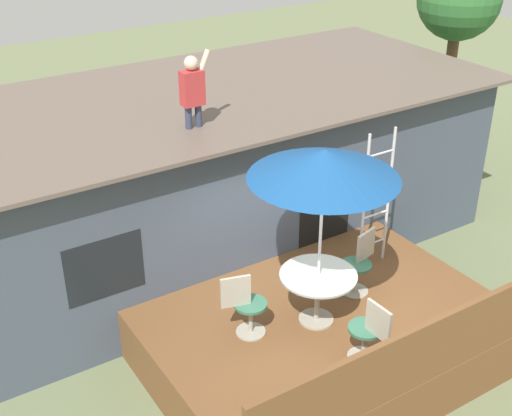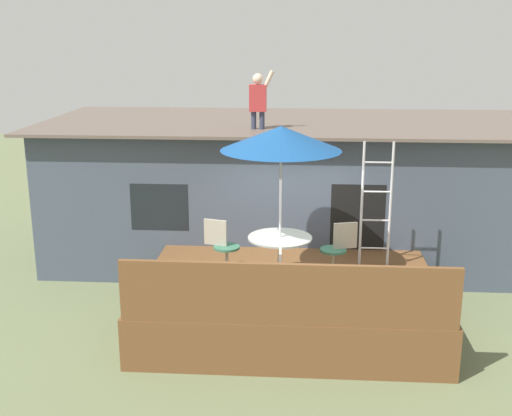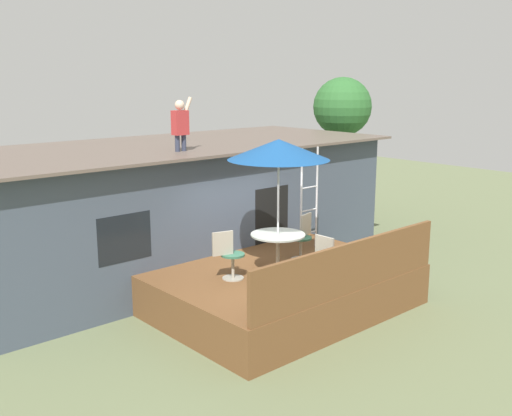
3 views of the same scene
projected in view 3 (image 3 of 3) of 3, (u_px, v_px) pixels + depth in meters
ground_plane at (282, 308)px, 11.75m from camera, size 40.00×40.00×0.00m
house at (176, 206)px, 14.06m from camera, size 10.50×4.50×2.94m
deck at (282, 289)px, 11.67m from camera, size 4.80×3.50×0.80m
deck_railing at (352, 267)px, 10.25m from camera, size 4.70×0.08×0.90m
patio_table at (278, 242)px, 11.32m from camera, size 1.04×1.04×0.74m
patio_umbrella at (279, 150)px, 10.94m from camera, size 1.90×1.90×2.54m
step_ladder at (309, 199)px, 12.76m from camera, size 0.52×0.04×2.20m
person_figure at (180, 122)px, 12.26m from camera, size 0.47×0.20×1.11m
patio_chair_left at (229, 255)px, 10.92m from camera, size 0.61×0.44×0.92m
patio_chair_right at (303, 237)px, 12.15m from camera, size 0.61×0.44×0.92m
patio_chair_near at (319, 260)px, 10.63m from camera, size 0.44×0.62×0.92m
backyard_tree at (342, 108)px, 19.34m from camera, size 1.90×1.90×4.45m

